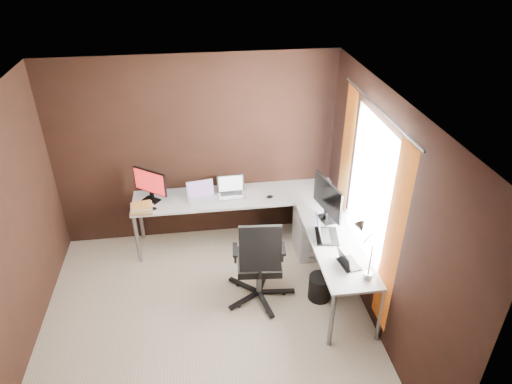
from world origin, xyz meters
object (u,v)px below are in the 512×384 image
at_px(laptop_black_big, 324,233).
at_px(desk_lamp, 364,243).
at_px(book_stack, 142,208).
at_px(monitor_left, 150,184).
at_px(drawer_pedestal, 312,232).
at_px(laptop_black_small, 347,262).
at_px(office_chair, 259,276).
at_px(laptop_white, 201,196).
at_px(laptop_silver, 231,191).
at_px(monitor_right, 328,199).
at_px(wastebasket, 320,287).

xyz_separation_m(laptop_black_big, desk_lamp, (0.19, -0.67, 0.34)).
bearing_deg(book_stack, monitor_left, 64.92).
relative_size(drawer_pedestal, laptop_black_small, 2.16).
xyz_separation_m(book_stack, office_chair, (1.32, -0.93, -0.44)).
relative_size(laptop_white, office_chair, 0.34).
height_order(laptop_silver, laptop_black_small, laptop_silver).
bearing_deg(monitor_left, office_chair, -7.28).
xyz_separation_m(laptop_silver, laptop_black_big, (0.95, -1.08, -0.00)).
relative_size(monitor_right, laptop_silver, 1.75).
bearing_deg(desk_lamp, laptop_silver, 127.81).
bearing_deg(desk_lamp, monitor_left, 145.91).
bearing_deg(laptop_silver, drawer_pedestal, -23.03).
bearing_deg(monitor_right, laptop_black_big, 148.69).
xyz_separation_m(drawer_pedestal, monitor_right, (0.05, -0.35, 0.72)).
xyz_separation_m(laptop_white, laptop_black_small, (1.44, -1.51, -0.01)).
relative_size(monitor_right, office_chair, 0.56).
distance_m(monitor_left, laptop_black_big, 2.24).
xyz_separation_m(drawer_pedestal, wastebasket, (-0.12, -0.87, -0.15)).
height_order(laptop_white, laptop_black_big, laptop_black_big).
bearing_deg(monitor_left, laptop_black_big, 8.13).
bearing_deg(office_chair, laptop_black_small, -20.29).
relative_size(laptop_black_small, book_stack, 0.99).
relative_size(laptop_silver, office_chair, 0.32).
relative_size(book_stack, wastebasket, 0.92).
bearing_deg(monitor_left, monitor_right, 17.01).
relative_size(monitor_left, monitor_right, 0.68).
bearing_deg(monitor_right, laptop_black_small, 167.43).
bearing_deg(drawer_pedestal, laptop_black_small, -87.86).
height_order(book_stack, wastebasket, book_stack).
bearing_deg(laptop_black_small, desk_lamp, -164.42).
xyz_separation_m(laptop_silver, laptop_black_small, (1.05, -1.59, -0.01)).
relative_size(monitor_left, desk_lamp, 0.68).
xyz_separation_m(laptop_silver, wastebasket, (0.89, -1.27, -0.63)).
distance_m(drawer_pedestal, laptop_black_big, 0.83).
height_order(monitor_left, wastebasket, monitor_left).
distance_m(laptop_silver, laptop_black_big, 1.43).
bearing_deg(monitor_right, desk_lamp, 171.96).
distance_m(laptop_white, laptop_black_small, 2.09).
distance_m(laptop_white, wastebasket, 1.86).
bearing_deg(monitor_left, book_stack, -78.39).
bearing_deg(laptop_black_small, laptop_black_big, 1.61).
bearing_deg(monitor_right, laptop_white, 52.92).
xyz_separation_m(drawer_pedestal, book_stack, (-2.14, 0.15, 0.47)).
bearing_deg(wastebasket, monitor_right, 72.36).
relative_size(monitor_right, laptop_black_big, 1.61).
xyz_separation_m(monitor_left, laptop_white, (0.63, -0.07, -0.19)).
height_order(laptop_silver, laptop_black_big, same).
bearing_deg(book_stack, laptop_black_big, -21.78).
bearing_deg(laptop_black_small, office_chair, 54.24).
bearing_deg(book_stack, laptop_black_small, -31.52).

